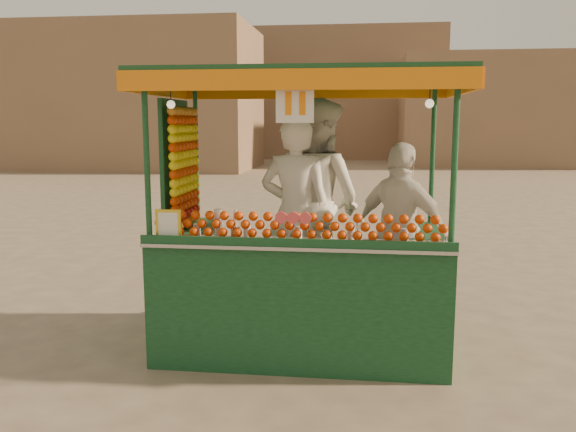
# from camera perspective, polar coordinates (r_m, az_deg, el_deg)

# --- Properties ---
(ground) EXTENTS (90.00, 90.00, 0.00)m
(ground) POSITION_cam_1_polar(r_m,az_deg,el_deg) (5.86, -0.39, -11.16)
(ground) COLOR brown
(ground) RESTS_ON ground
(building_left) EXTENTS (10.00, 6.00, 6.00)m
(building_left) POSITION_cam_1_polar(r_m,az_deg,el_deg) (27.27, -14.02, 10.82)
(building_left) COLOR #89664E
(building_left) RESTS_ON ground
(building_right) EXTENTS (9.00, 6.00, 5.00)m
(building_right) POSITION_cam_1_polar(r_m,az_deg,el_deg) (30.12, 19.44, 9.43)
(building_right) COLOR #89664E
(building_right) RESTS_ON ground
(building_center) EXTENTS (14.00, 7.00, 7.00)m
(building_center) POSITION_cam_1_polar(r_m,az_deg,el_deg) (35.59, 2.80, 11.40)
(building_center) COLOR #89664E
(building_center) RESTS_ON ground
(juice_cart) EXTENTS (2.68, 1.74, 2.44)m
(juice_cart) POSITION_cam_1_polar(r_m,az_deg,el_deg) (5.28, 0.69, -4.40)
(juice_cart) COLOR #0F381B
(juice_cart) RESTS_ON ground
(vendor_left) EXTENTS (0.71, 0.51, 1.80)m
(vendor_left) POSITION_cam_1_polar(r_m,az_deg,el_deg) (5.46, 0.75, 0.18)
(vendor_left) COLOR white
(vendor_left) RESTS_ON ground
(vendor_middle) EXTENTS (1.20, 1.18, 1.95)m
(vendor_middle) POSITION_cam_1_polar(r_m,az_deg,el_deg) (5.70, 2.81, 1.33)
(vendor_middle) COLOR white
(vendor_middle) RESTS_ON ground
(vendor_right) EXTENTS (0.97, 0.83, 1.56)m
(vendor_right) POSITION_cam_1_polar(r_m,az_deg,el_deg) (5.35, 10.73, -1.44)
(vendor_right) COLOR silver
(vendor_right) RESTS_ON ground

